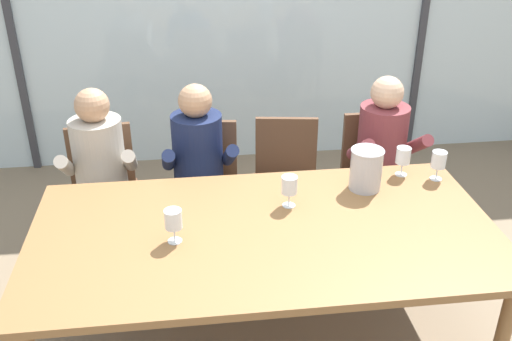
{
  "coord_description": "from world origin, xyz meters",
  "views": [
    {
      "loc": [
        -0.34,
        -2.38,
        2.33
      ],
      "look_at": [
        0.0,
        0.35,
        0.89
      ],
      "focal_mm": 40.51,
      "sensor_mm": 36.0,
      "label": 1
    }
  ],
  "objects_px": {
    "wine_glass_by_right_taster": "(439,160)",
    "chair_near_curtain": "(104,183)",
    "person_beige_jumper": "(100,171)",
    "chair_center": "(286,174)",
    "person_navy_polo": "(199,166)",
    "chair_right_of_center": "(375,167)",
    "wine_glass_near_bucket": "(403,157)",
    "wine_glass_center_pour": "(289,186)",
    "person_maroon_top": "(385,155)",
    "ice_bucket_primary": "(366,169)",
    "dining_table": "(265,240)",
    "wine_glass_by_left_taster": "(173,220)",
    "chair_left_of_center": "(205,177)"
  },
  "relations": [
    {
      "from": "chair_near_curtain",
      "to": "wine_glass_near_bucket",
      "type": "bearing_deg",
      "value": -24.86
    },
    {
      "from": "person_beige_jumper",
      "to": "wine_glass_by_right_taster",
      "type": "relative_size",
      "value": 6.81
    },
    {
      "from": "ice_bucket_primary",
      "to": "wine_glass_near_bucket",
      "type": "height_order",
      "value": "ice_bucket_primary"
    },
    {
      "from": "chair_left_of_center",
      "to": "person_beige_jumper",
      "type": "height_order",
      "value": "person_beige_jumper"
    },
    {
      "from": "person_beige_jumper",
      "to": "wine_glass_by_right_taster",
      "type": "bearing_deg",
      "value": -17.36
    },
    {
      "from": "ice_bucket_primary",
      "to": "wine_glass_by_right_taster",
      "type": "bearing_deg",
      "value": 6.82
    },
    {
      "from": "person_beige_jumper",
      "to": "wine_glass_by_left_taster",
      "type": "relative_size",
      "value": 6.81
    },
    {
      "from": "chair_near_curtain",
      "to": "chair_left_of_center",
      "type": "relative_size",
      "value": 1.0
    },
    {
      "from": "person_maroon_top",
      "to": "wine_glass_center_pour",
      "type": "height_order",
      "value": "person_maroon_top"
    },
    {
      "from": "chair_near_curtain",
      "to": "chair_center",
      "type": "relative_size",
      "value": 1.0
    },
    {
      "from": "wine_glass_by_right_taster",
      "to": "person_maroon_top",
      "type": "bearing_deg",
      "value": 106.56
    },
    {
      "from": "person_navy_polo",
      "to": "person_maroon_top",
      "type": "distance_m",
      "value": 1.21
    },
    {
      "from": "person_navy_polo",
      "to": "ice_bucket_primary",
      "type": "bearing_deg",
      "value": -33.28
    },
    {
      "from": "person_beige_jumper",
      "to": "wine_glass_near_bucket",
      "type": "bearing_deg",
      "value": -16.36
    },
    {
      "from": "wine_glass_near_bucket",
      "to": "chair_right_of_center",
      "type": "bearing_deg",
      "value": 85.9
    },
    {
      "from": "chair_right_of_center",
      "to": "wine_glass_center_pour",
      "type": "xyz_separation_m",
      "value": [
        -0.75,
        -0.82,
        0.36
      ]
    },
    {
      "from": "person_beige_jumper",
      "to": "wine_glass_near_bucket",
      "type": "distance_m",
      "value": 1.83
    },
    {
      "from": "dining_table",
      "to": "wine_glass_center_pour",
      "type": "relative_size",
      "value": 13.37
    },
    {
      "from": "wine_glass_center_pour",
      "to": "chair_near_curtain",
      "type": "bearing_deg",
      "value": 142.51
    },
    {
      "from": "wine_glass_center_pour",
      "to": "chair_right_of_center",
      "type": "bearing_deg",
      "value": 47.52
    },
    {
      "from": "chair_center",
      "to": "person_beige_jumper",
      "type": "xyz_separation_m",
      "value": [
        -1.2,
        -0.15,
        0.17
      ]
    },
    {
      "from": "wine_glass_by_left_taster",
      "to": "person_beige_jumper",
      "type": "bearing_deg",
      "value": 116.83
    },
    {
      "from": "chair_left_of_center",
      "to": "person_navy_polo",
      "type": "xyz_separation_m",
      "value": [
        -0.04,
        -0.16,
        0.17
      ]
    },
    {
      "from": "person_beige_jumper",
      "to": "chair_center",
      "type": "bearing_deg",
      "value": 3.15
    },
    {
      "from": "chair_right_of_center",
      "to": "person_maroon_top",
      "type": "distance_m",
      "value": 0.24
    },
    {
      "from": "wine_glass_by_left_taster",
      "to": "wine_glass_near_bucket",
      "type": "height_order",
      "value": "same"
    },
    {
      "from": "person_maroon_top",
      "to": "ice_bucket_primary",
      "type": "xyz_separation_m",
      "value": [
        -0.3,
        -0.52,
        0.19
      ]
    },
    {
      "from": "chair_center",
      "to": "wine_glass_center_pour",
      "type": "height_order",
      "value": "wine_glass_center_pour"
    },
    {
      "from": "dining_table",
      "to": "chair_right_of_center",
      "type": "bearing_deg",
      "value": 48.6
    },
    {
      "from": "wine_glass_center_pour",
      "to": "chair_left_of_center",
      "type": "bearing_deg",
      "value": 116.73
    },
    {
      "from": "ice_bucket_primary",
      "to": "wine_glass_by_right_taster",
      "type": "height_order",
      "value": "ice_bucket_primary"
    },
    {
      "from": "person_navy_polo",
      "to": "dining_table",
      "type": "bearing_deg",
      "value": -74.61
    },
    {
      "from": "chair_near_curtain",
      "to": "person_navy_polo",
      "type": "xyz_separation_m",
      "value": [
        0.63,
        -0.17,
        0.17
      ]
    },
    {
      "from": "chair_near_curtain",
      "to": "person_beige_jumper",
      "type": "distance_m",
      "value": 0.24
    },
    {
      "from": "chair_right_of_center",
      "to": "wine_glass_by_left_taster",
      "type": "relative_size",
      "value": 4.98
    },
    {
      "from": "chair_left_of_center",
      "to": "wine_glass_center_pour",
      "type": "distance_m",
      "value": 0.99
    },
    {
      "from": "chair_right_of_center",
      "to": "wine_glass_near_bucket",
      "type": "height_order",
      "value": "wine_glass_near_bucket"
    },
    {
      "from": "person_beige_jumper",
      "to": "ice_bucket_primary",
      "type": "height_order",
      "value": "person_beige_jumper"
    },
    {
      "from": "person_maroon_top",
      "to": "wine_glass_near_bucket",
      "type": "xyz_separation_m",
      "value": [
        -0.04,
        -0.39,
        0.19
      ]
    },
    {
      "from": "wine_glass_by_right_taster",
      "to": "chair_near_curtain",
      "type": "bearing_deg",
      "value": 162.06
    },
    {
      "from": "dining_table",
      "to": "chair_near_curtain",
      "type": "xyz_separation_m",
      "value": [
        -0.92,
        1.04,
        -0.18
      ]
    },
    {
      "from": "dining_table",
      "to": "wine_glass_near_bucket",
      "type": "height_order",
      "value": "wine_glass_near_bucket"
    },
    {
      "from": "chair_center",
      "to": "chair_near_curtain",
      "type": "bearing_deg",
      "value": -172.72
    },
    {
      "from": "wine_glass_by_left_taster",
      "to": "chair_center",
      "type": "bearing_deg",
      "value": 55.59
    },
    {
      "from": "person_navy_polo",
      "to": "ice_bucket_primary",
      "type": "relative_size",
      "value": 4.95
    },
    {
      "from": "wine_glass_center_pour",
      "to": "wine_glass_by_right_taster",
      "type": "xyz_separation_m",
      "value": [
        0.9,
        0.19,
        0.0
      ]
    },
    {
      "from": "wine_glass_by_right_taster",
      "to": "wine_glass_near_bucket",
      "type": "bearing_deg",
      "value": 157.28
    },
    {
      "from": "person_beige_jumper",
      "to": "wine_glass_near_bucket",
      "type": "relative_size",
      "value": 6.81
    },
    {
      "from": "chair_center",
      "to": "person_navy_polo",
      "type": "distance_m",
      "value": 0.63
    },
    {
      "from": "chair_right_of_center",
      "to": "person_navy_polo",
      "type": "distance_m",
      "value": 1.23
    }
  ]
}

